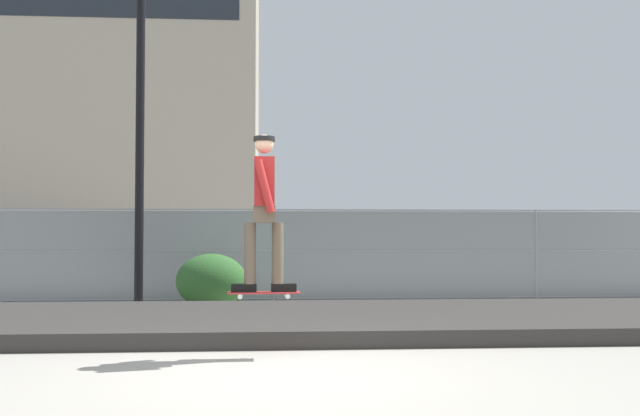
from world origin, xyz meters
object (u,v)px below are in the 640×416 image
object	(u,v)px
skater	(264,202)
parked_car_near	(128,256)
shrub_left	(211,281)
street_lamp	(141,52)
skateboard	(264,293)
parked_car_mid	(361,255)
parked_car_far	(620,254)

from	to	relation	value
skater	parked_car_near	distance (m)	9.90
shrub_left	parked_car_near	bearing A→B (deg)	119.38
street_lamp	skateboard	bearing A→B (deg)	-66.73
street_lamp	parked_car_mid	bearing A→B (deg)	42.26
skateboard	street_lamp	distance (m)	7.11
skateboard	parked_car_far	size ratio (longest dim) A/B	0.18
skater	parked_car_near	size ratio (longest dim) A/B	0.40
skateboard	parked_car_mid	xyz separation A→B (m)	(2.34, 9.62, 0.13)
parked_car_mid	shrub_left	xyz separation A→B (m)	(-3.33, -4.37, -0.34)
shrub_left	parked_car_mid	bearing A→B (deg)	52.74
street_lamp	shrub_left	size ratio (longest dim) A/B	6.01
street_lamp	parked_car_mid	xyz separation A→B (m)	(4.66, 4.23, -3.89)
skater	parked_car_mid	xyz separation A→B (m)	(2.34, 9.62, -0.88)
street_lamp	parked_car_near	world-z (taller)	street_lamp
skater	parked_car_mid	world-z (taller)	skater
skater	parked_car_near	xyz separation A→B (m)	(-3.27, 9.31, -0.88)
shrub_left	parked_car_far	bearing A→B (deg)	24.60
skater	parked_car_far	size ratio (longest dim) A/B	0.39
street_lamp	shrub_left	bearing A→B (deg)	-5.99
parked_car_near	parked_car_mid	bearing A→B (deg)	3.22
skateboard	parked_car_near	world-z (taller)	parked_car_near
parked_car_mid	shrub_left	bearing A→B (deg)	-127.26
street_lamp	parked_car_far	size ratio (longest dim) A/B	1.73
skater	shrub_left	size ratio (longest dim) A/B	1.36
parked_car_far	parked_car_near	bearing A→B (deg)	-177.49
skater	street_lamp	xyz separation A→B (m)	(-2.32, 5.39, 3.01)
parked_car_near	parked_car_far	world-z (taller)	same
parked_car_near	parked_car_far	distance (m)	12.34
parked_car_near	parked_car_mid	size ratio (longest dim) A/B	1.00
skater	parked_car_far	bearing A→B (deg)	47.41
parked_car_near	skater	bearing A→B (deg)	-70.64
street_lamp	parked_car_near	xyz separation A→B (m)	(-0.95, 3.92, -3.89)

